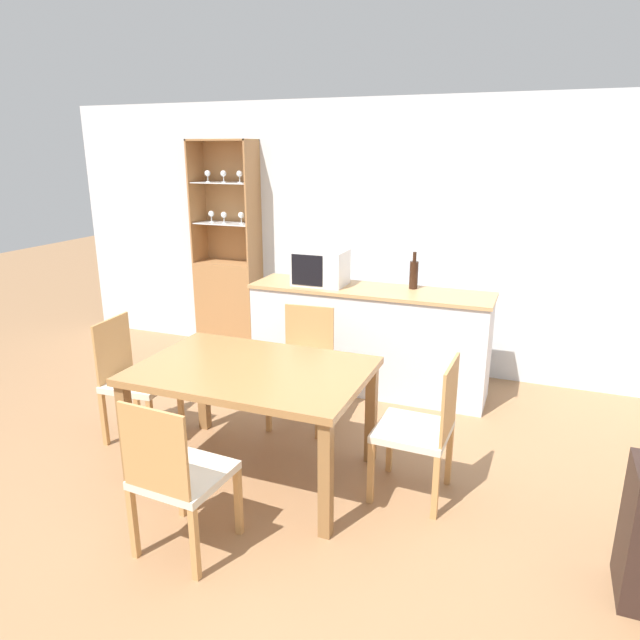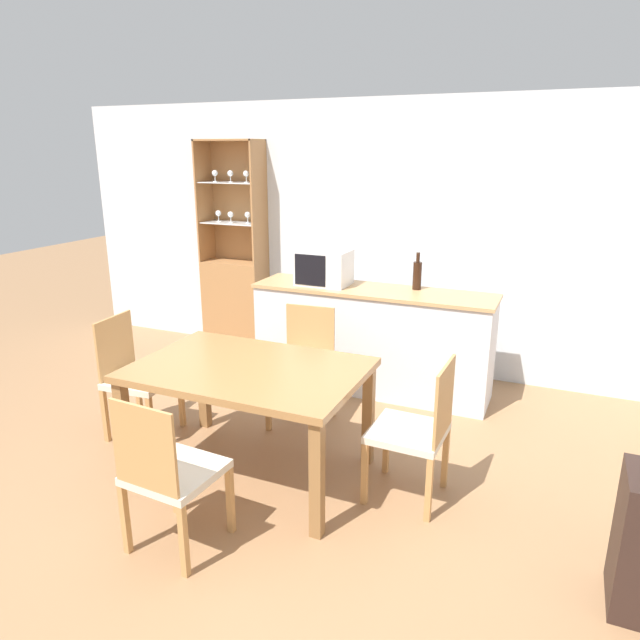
{
  "view_description": "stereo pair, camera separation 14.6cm",
  "coord_description": "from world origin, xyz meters",
  "px_view_note": "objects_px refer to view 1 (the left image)",
  "views": [
    {
      "loc": [
        1.55,
        -2.7,
        2.09
      ],
      "look_at": [
        0.05,
        1.12,
        0.86
      ],
      "focal_mm": 32.0,
      "sensor_mm": 36.0,
      "label": 1
    },
    {
      "loc": [
        1.69,
        -2.64,
        2.09
      ],
      "look_at": [
        0.05,
        1.12,
        0.86
      ],
      "focal_mm": 32.0,
      "sensor_mm": 36.0,
      "label": 2
    }
  ],
  "objects_px": {
    "display_cabinet": "(229,289)",
    "dining_chair_side_right_far": "(421,429)",
    "dining_table": "(253,380)",
    "dining_chair_side_left_far": "(135,379)",
    "dining_chair_head_near": "(178,476)",
    "microwave": "(320,267)",
    "wine_bottle": "(414,274)",
    "dining_chair_head_far": "(303,367)"
  },
  "relations": [
    {
      "from": "dining_chair_side_left_far",
      "to": "microwave",
      "type": "relative_size",
      "value": 2.01
    },
    {
      "from": "dining_chair_side_left_far",
      "to": "dining_chair_head_near",
      "type": "height_order",
      "value": "same"
    },
    {
      "from": "wine_bottle",
      "to": "dining_table",
      "type": "bearing_deg",
      "value": -109.54
    },
    {
      "from": "dining_chair_side_right_far",
      "to": "wine_bottle",
      "type": "relative_size",
      "value": 2.83
    },
    {
      "from": "dining_chair_side_left_far",
      "to": "dining_chair_head_far",
      "type": "bearing_deg",
      "value": 118.89
    },
    {
      "from": "dining_chair_side_left_far",
      "to": "dining_chair_side_right_far",
      "type": "distance_m",
      "value": 2.14
    },
    {
      "from": "dining_chair_head_far",
      "to": "dining_chair_head_near",
      "type": "relative_size",
      "value": 1.0
    },
    {
      "from": "display_cabinet",
      "to": "dining_chair_head_near",
      "type": "height_order",
      "value": "display_cabinet"
    },
    {
      "from": "dining_table",
      "to": "microwave",
      "type": "distance_m",
      "value": 1.7
    },
    {
      "from": "dining_chair_side_left_far",
      "to": "wine_bottle",
      "type": "xyz_separation_m",
      "value": [
        1.7,
        1.64,
        0.6
      ]
    },
    {
      "from": "dining_chair_side_right_far",
      "to": "dining_chair_head_near",
      "type": "relative_size",
      "value": 1.0
    },
    {
      "from": "dining_chair_side_left_far",
      "to": "dining_chair_side_right_far",
      "type": "height_order",
      "value": "same"
    },
    {
      "from": "dining_table",
      "to": "wine_bottle",
      "type": "distance_m",
      "value": 1.93
    },
    {
      "from": "dining_chair_side_right_far",
      "to": "dining_chair_side_left_far",
      "type": "bearing_deg",
      "value": 92.05
    },
    {
      "from": "microwave",
      "to": "wine_bottle",
      "type": "bearing_deg",
      "value": 10.14
    },
    {
      "from": "dining_table",
      "to": "dining_chair_side_left_far",
      "type": "xyz_separation_m",
      "value": [
        -1.07,
        0.15,
        -0.21
      ]
    },
    {
      "from": "dining_chair_head_near",
      "to": "wine_bottle",
      "type": "relative_size",
      "value": 2.83
    },
    {
      "from": "display_cabinet",
      "to": "wine_bottle",
      "type": "bearing_deg",
      "value": -10.18
    },
    {
      "from": "dining_table",
      "to": "dining_chair_head_near",
      "type": "bearing_deg",
      "value": -90.21
    },
    {
      "from": "dining_chair_head_near",
      "to": "microwave",
      "type": "xyz_separation_m",
      "value": [
        -0.17,
        2.47,
        0.63
      ]
    },
    {
      "from": "dining_chair_head_near",
      "to": "dining_chair_side_right_far",
      "type": "bearing_deg",
      "value": 46.04
    },
    {
      "from": "dining_chair_head_far",
      "to": "dining_chair_head_near",
      "type": "height_order",
      "value": "same"
    },
    {
      "from": "dining_chair_head_far",
      "to": "microwave",
      "type": "bearing_deg",
      "value": -82.39
    },
    {
      "from": "display_cabinet",
      "to": "dining_chair_side_right_far",
      "type": "relative_size",
      "value": 2.4
    },
    {
      "from": "display_cabinet",
      "to": "microwave",
      "type": "height_order",
      "value": "display_cabinet"
    },
    {
      "from": "display_cabinet",
      "to": "microwave",
      "type": "xyz_separation_m",
      "value": [
        1.25,
        -0.51,
        0.43
      ]
    },
    {
      "from": "dining_chair_head_far",
      "to": "dining_chair_side_left_far",
      "type": "bearing_deg",
      "value": 28.46
    },
    {
      "from": "dining_table",
      "to": "dining_chair_side_left_far",
      "type": "bearing_deg",
      "value": 172.26
    },
    {
      "from": "dining_chair_head_far",
      "to": "dining_chair_side_right_far",
      "type": "xyz_separation_m",
      "value": [
        1.07,
        -0.69,
        0.0
      ]
    },
    {
      "from": "display_cabinet",
      "to": "dining_chair_side_right_far",
      "type": "bearing_deg",
      "value": -38.86
    },
    {
      "from": "dining_chair_head_far",
      "to": "wine_bottle",
      "type": "height_order",
      "value": "wine_bottle"
    },
    {
      "from": "dining_chair_head_near",
      "to": "microwave",
      "type": "distance_m",
      "value": 2.56
    },
    {
      "from": "dining_chair_side_right_far",
      "to": "dining_chair_head_near",
      "type": "bearing_deg",
      "value": 134.44
    },
    {
      "from": "dining_chair_head_near",
      "to": "wine_bottle",
      "type": "height_order",
      "value": "wine_bottle"
    },
    {
      "from": "display_cabinet",
      "to": "dining_table",
      "type": "bearing_deg",
      "value": -56.56
    },
    {
      "from": "display_cabinet",
      "to": "dining_chair_side_right_far",
      "type": "height_order",
      "value": "display_cabinet"
    },
    {
      "from": "dining_chair_side_left_far",
      "to": "dining_chair_head_near",
      "type": "bearing_deg",
      "value": 43.49
    },
    {
      "from": "dining_table",
      "to": "dining_chair_head_far",
      "type": "bearing_deg",
      "value": 90.26
    },
    {
      "from": "microwave",
      "to": "wine_bottle",
      "type": "height_order",
      "value": "wine_bottle"
    },
    {
      "from": "display_cabinet",
      "to": "dining_table",
      "type": "relative_size",
      "value": 1.5
    },
    {
      "from": "dining_chair_head_near",
      "to": "wine_bottle",
      "type": "distance_m",
      "value": 2.76
    },
    {
      "from": "dining_chair_side_right_far",
      "to": "microwave",
      "type": "bearing_deg",
      "value": 41.8
    }
  ]
}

